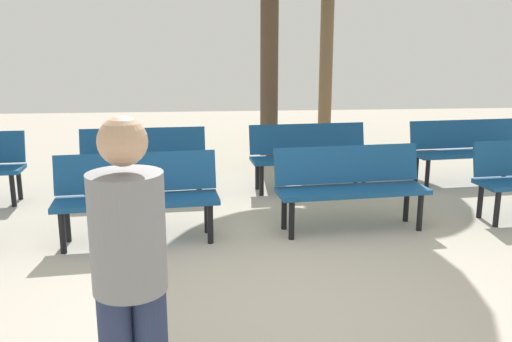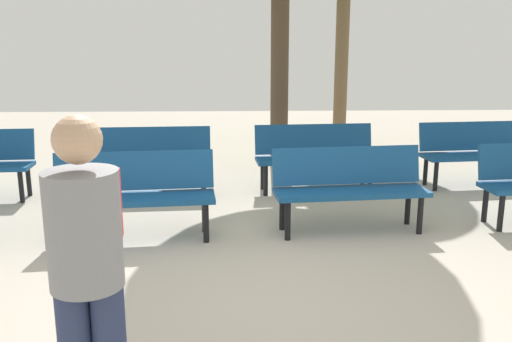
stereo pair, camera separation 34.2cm
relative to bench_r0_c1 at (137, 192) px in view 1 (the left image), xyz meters
The scene contains 7 objects.
ground_plane 1.99m from the bench_r0_c1, 49.68° to the right, with size 24.00×24.00×0.00m, color #B2A899.
bench_r0_c1 is the anchor object (origin of this frame).
bench_r0_c2 2.22m from the bench_r0_c1, ahead, with size 1.64×0.63×0.87m.
bench_r1_c1 1.65m from the bench_r0_c1, 93.83° to the left, with size 1.62×0.57×0.87m.
bench_r1_c2 2.76m from the bench_r0_c1, 40.97° to the left, with size 1.63×0.60×0.87m.
bench_r1_c3 4.80m from the bench_r0_c1, 24.29° to the left, with size 1.64×0.63×0.87m.
visitor_with_backpack 2.99m from the bench_r0_c1, 83.61° to the right, with size 0.38×0.55×1.65m.
Camera 1 is at (-0.56, -3.87, 1.96)m, focal length 38.45 mm.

